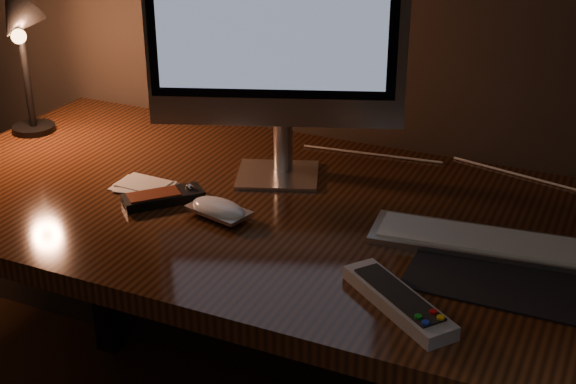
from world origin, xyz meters
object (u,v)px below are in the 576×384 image
at_px(keyboard, 493,243).
at_px(media_remote, 163,197).
at_px(desk, 314,253).
at_px(tv_remote, 398,300).
at_px(desk_lamp, 20,41).
at_px(monitor, 276,27).
at_px(mouse, 219,211).

bearing_deg(keyboard, media_remote, -178.41).
height_order(desk, tv_remote, tv_remote).
relative_size(media_remote, desk_lamp, 0.45).
relative_size(monitor, keyboard, 1.26).
height_order(mouse, tv_remote, tv_remote).
bearing_deg(desk_lamp, mouse, -33.46).
bearing_deg(media_remote, mouse, -52.88).
height_order(desk, media_remote, media_remote).
bearing_deg(mouse, keyboard, 25.05).
bearing_deg(desk_lamp, tv_remote, -35.23).
height_order(desk, monitor, monitor).
distance_m(keyboard, tv_remote, 0.27).
height_order(keyboard, tv_remote, tv_remote).
distance_m(mouse, media_remote, 0.13).
height_order(monitor, tv_remote, monitor).
distance_m(keyboard, desk_lamp, 1.10).
relative_size(desk, mouse, 13.46).
distance_m(tv_remote, desk_lamp, 1.06).
relative_size(desk, media_remote, 10.61).
distance_m(monitor, desk_lamp, 0.62).
height_order(desk, desk_lamp, desk_lamp).
distance_m(mouse, desk_lamp, 0.66).
bearing_deg(media_remote, tv_remote, -65.43).
bearing_deg(desk, monitor, 155.84).
bearing_deg(desk, keyboard, -9.84).
bearing_deg(mouse, media_remote, -171.22).
bearing_deg(tv_remote, monitor, 173.27).
xyz_separation_m(mouse, desk_lamp, (-0.59, 0.18, 0.21)).
distance_m(mouse, tv_remote, 0.42).
relative_size(desk, desk_lamp, 4.80).
height_order(mouse, media_remote, media_remote).
bearing_deg(desk, mouse, -128.36).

